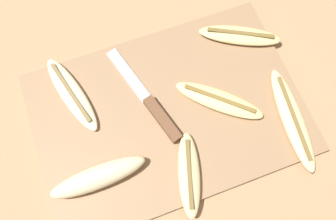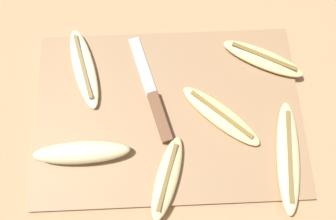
% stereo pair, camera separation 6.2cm
% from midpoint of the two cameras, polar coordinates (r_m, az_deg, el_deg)
% --- Properties ---
extents(ground_plane, '(4.00, 4.00, 0.00)m').
position_cam_midpoint_polar(ground_plane, '(0.64, 2.74, -1.04)').
color(ground_plane, tan).
extents(cutting_board, '(0.51, 0.35, 0.01)m').
position_cam_midpoint_polar(cutting_board, '(0.63, 2.76, -0.88)').
color(cutting_board, '#997551').
rests_on(cutting_board, ground_plane).
extents(knife, '(0.08, 0.23, 0.02)m').
position_cam_midpoint_polar(knife, '(0.62, 0.74, 0.22)').
color(knife, brown).
rests_on(knife, cutting_board).
extents(banana_golden_short, '(0.16, 0.15, 0.02)m').
position_cam_midpoint_polar(banana_golden_short, '(0.63, 11.92, -1.38)').
color(banana_golden_short, '#EDD689').
rests_on(banana_golden_short, cutting_board).
extents(banana_cream_curved, '(0.17, 0.05, 0.04)m').
position_cam_midpoint_polar(banana_cream_curved, '(0.60, -11.99, -7.68)').
color(banana_cream_curved, beige).
rests_on(banana_cream_curved, cutting_board).
extents(banana_ripe_center, '(0.07, 0.21, 0.02)m').
position_cam_midpoint_polar(banana_ripe_center, '(0.65, 22.78, -7.81)').
color(banana_ripe_center, beige).
rests_on(banana_ripe_center, cutting_board).
extents(banana_mellow_near, '(0.08, 0.16, 0.02)m').
position_cam_midpoint_polar(banana_mellow_near, '(0.59, 2.89, -12.11)').
color(banana_mellow_near, beige).
rests_on(banana_mellow_near, cutting_board).
extents(banana_spotted_left, '(0.17, 0.12, 0.02)m').
position_cam_midpoint_polar(banana_spotted_left, '(0.70, 18.66, 8.14)').
color(banana_spotted_left, '#DBC684').
rests_on(banana_spotted_left, cutting_board).
extents(banana_pale_long, '(0.09, 0.18, 0.02)m').
position_cam_midpoint_polar(banana_pale_long, '(0.67, -11.90, 6.84)').
color(banana_pale_long, beige).
rests_on(banana_pale_long, cutting_board).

